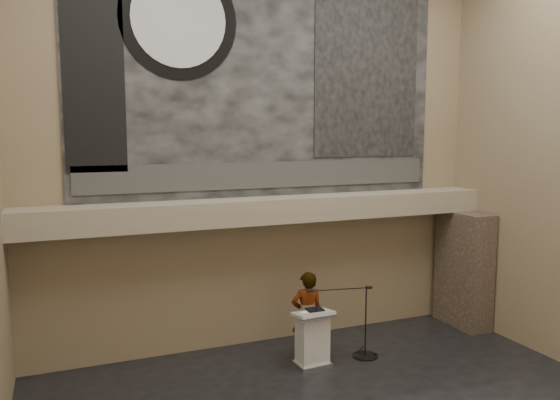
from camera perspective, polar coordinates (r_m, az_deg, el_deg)
name	(u,v)px	position (r m, az deg, el deg)	size (l,w,h in m)	color
wall_back	(266,146)	(11.57, -1.50, 5.62)	(10.00, 0.02, 8.50)	#897257
soffit	(273,210)	(11.30, -0.77, -1.03)	(10.00, 0.80, 0.50)	gray
sprinkler_left	(198,229)	(10.82, -8.59, -2.97)	(0.04, 0.04, 0.06)	#B2893D
sprinkler_right	(354,218)	(12.12, 7.72, -1.88)	(0.04, 0.04, 0.06)	#B2893D
banner	(266,76)	(11.59, -1.47, 12.80)	(8.00, 0.05, 5.00)	black
banner_text_strip	(267,175)	(11.53, -1.37, 2.63)	(7.76, 0.02, 0.55)	#313131
banner_clock_rim	(179,19)	(11.20, -10.51, 18.07)	(2.30, 2.30, 0.02)	black
banner_clock_face	(179,19)	(11.18, -10.49, 18.09)	(1.84, 1.84, 0.02)	silver
banner_building_print	(367,76)	(12.61, 9.10, 12.71)	(2.60, 0.02, 3.60)	black
banner_brick_print	(94,86)	(10.80, -18.86, 11.25)	(1.10, 0.02, 3.20)	black
stone_pier	(464,269)	(13.63, 18.63, -6.84)	(0.60, 1.40, 2.70)	#3E3026
lectern	(312,339)	(10.97, 3.41, -14.26)	(0.77, 0.57, 1.14)	silver
binder	(315,310)	(10.83, 3.67, -11.37)	(0.32, 0.26, 0.04)	black
papers	(307,313)	(10.67, 2.87, -11.74)	(0.19, 0.27, 0.01)	white
speaker_person	(307,315)	(11.23, 2.84, -11.91)	(0.65, 0.43, 1.78)	silver
mic_stand	(363,346)	(11.61, 8.68, -14.85)	(1.47, 0.52, 1.48)	black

